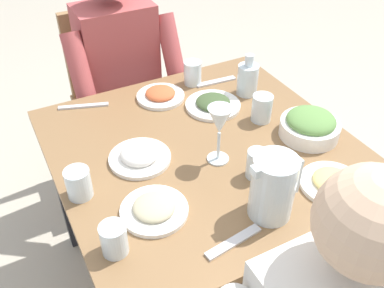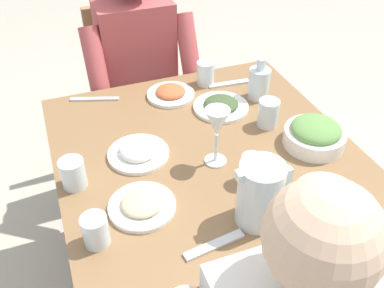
{
  "view_description": "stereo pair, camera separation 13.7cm",
  "coord_description": "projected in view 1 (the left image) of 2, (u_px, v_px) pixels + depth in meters",
  "views": [
    {
      "loc": [
        -0.55,
        -0.96,
        1.6
      ],
      "look_at": [
        -0.04,
        0.01,
        0.72
      ],
      "focal_mm": 40.02,
      "sensor_mm": 36.0,
      "label": 1
    },
    {
      "loc": [
        -0.42,
        -1.02,
        1.6
      ],
      "look_at": [
        -0.04,
        0.01,
        0.72
      ],
      "focal_mm": 40.02,
      "sensor_mm": 36.0,
      "label": 2
    }
  ],
  "objects": [
    {
      "name": "water_glass_by_pitcher",
      "position": [
        114.0,
        239.0,
        1.06
      ],
      "size": [
        0.07,
        0.07,
        0.09
      ],
      "primitive_type": "cylinder",
      "color": "silver",
      "rests_on": "dining_table"
    },
    {
      "name": "fork_near",
      "position": [
        216.0,
        82.0,
        1.74
      ],
      "size": [
        0.17,
        0.04,
        0.01
      ],
      "primitive_type": "cube",
      "rotation": [
        0.0,
        0.0,
        -0.07
      ],
      "color": "silver",
      "rests_on": "dining_table"
    },
    {
      "name": "fork_far",
      "position": [
        233.0,
        242.0,
        1.1
      ],
      "size": [
        0.17,
        0.05,
        0.01
      ],
      "primitive_type": "cube",
      "rotation": [
        0.0,
        0.0,
        0.13
      ],
      "color": "silver",
      "rests_on": "dining_table"
    },
    {
      "name": "salad_bowl",
      "position": [
        310.0,
        125.0,
        1.44
      ],
      "size": [
        0.2,
        0.2,
        0.09
      ],
      "color": "white",
      "rests_on": "dining_table"
    },
    {
      "name": "chair_far",
      "position": [
        115.0,
        90.0,
        2.09
      ],
      "size": [
        0.4,
        0.4,
        0.89
      ],
      "color": "#997047",
      "rests_on": "ground_plane"
    },
    {
      "name": "water_glass_near_right",
      "position": [
        256.0,
        164.0,
        1.27
      ],
      "size": [
        0.06,
        0.06,
        0.09
      ],
      "primitive_type": "cylinder",
      "color": "silver",
      "rests_on": "dining_table"
    },
    {
      "name": "plate_beans",
      "position": [
        154.0,
        209.0,
        1.18
      ],
      "size": [
        0.19,
        0.19,
        0.04
      ],
      "color": "white",
      "rests_on": "dining_table"
    },
    {
      "name": "water_glass_far_right",
      "position": [
        79.0,
        183.0,
        1.21
      ],
      "size": [
        0.07,
        0.07,
        0.09
      ],
      "primitive_type": "cylinder",
      "color": "silver",
      "rests_on": "dining_table"
    },
    {
      "name": "diner_far",
      "position": [
        128.0,
        83.0,
        1.86
      ],
      "size": [
        0.48,
        0.53,
        1.18
      ],
      "color": "#B24C4C",
      "rests_on": "ground_plane"
    },
    {
      "name": "water_glass_center",
      "position": [
        193.0,
        73.0,
        1.71
      ],
      "size": [
        0.07,
        0.07,
        0.1
      ],
      "primitive_type": "cylinder",
      "color": "silver",
      "rests_on": "dining_table"
    },
    {
      "name": "wine_glass",
      "position": [
        220.0,
        123.0,
        1.28
      ],
      "size": [
        0.08,
        0.08,
        0.2
      ],
      "color": "silver",
      "rests_on": "dining_table"
    },
    {
      "name": "water_pitcher",
      "position": [
        273.0,
        187.0,
        1.13
      ],
      "size": [
        0.16,
        0.12,
        0.19
      ],
      "color": "silver",
      "rests_on": "dining_table"
    },
    {
      "name": "plate_fries",
      "position": [
        333.0,
        182.0,
        1.26
      ],
      "size": [
        0.19,
        0.19,
        0.04
      ],
      "color": "white",
      "rests_on": "dining_table"
    },
    {
      "name": "ground_plane",
      "position": [
        201.0,
        274.0,
        1.86
      ],
      "size": [
        8.0,
        8.0,
        0.0
      ],
      "primitive_type": "plane",
      "color": "#B7AD99"
    },
    {
      "name": "plate_rice_curry",
      "position": [
        160.0,
        95.0,
        1.64
      ],
      "size": [
        0.18,
        0.18,
        0.04
      ],
      "color": "white",
      "rests_on": "dining_table"
    },
    {
      "name": "knife_near",
      "position": [
        83.0,
        106.0,
        1.6
      ],
      "size": [
        0.18,
        0.08,
        0.01
      ],
      "primitive_type": "cube",
      "rotation": [
        0.0,
        0.0,
        -0.33
      ],
      "color": "silver",
      "rests_on": "dining_table"
    },
    {
      "name": "oil_carafe",
      "position": [
        247.0,
        81.0,
        1.64
      ],
      "size": [
        0.08,
        0.08,
        0.16
      ],
      "color": "silver",
      "rests_on": "dining_table"
    },
    {
      "name": "plate_dolmas",
      "position": [
        213.0,
        104.0,
        1.59
      ],
      "size": [
        0.21,
        0.21,
        0.04
      ],
      "color": "white",
      "rests_on": "dining_table"
    },
    {
      "name": "dining_table",
      "position": [
        203.0,
        170.0,
        1.48
      ],
      "size": [
        0.96,
        0.96,
        0.71
      ],
      "color": "olive",
      "rests_on": "ground_plane"
    },
    {
      "name": "water_glass_far_left",
      "position": [
        262.0,
        108.0,
        1.51
      ],
      "size": [
        0.07,
        0.07,
        0.1
      ],
      "primitive_type": "cylinder",
      "color": "silver",
      "rests_on": "dining_table"
    },
    {
      "name": "plate_yoghurt",
      "position": [
        140.0,
        155.0,
        1.35
      ],
      "size": [
        0.2,
        0.2,
        0.05
      ],
      "color": "white",
      "rests_on": "dining_table"
    }
  ]
}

